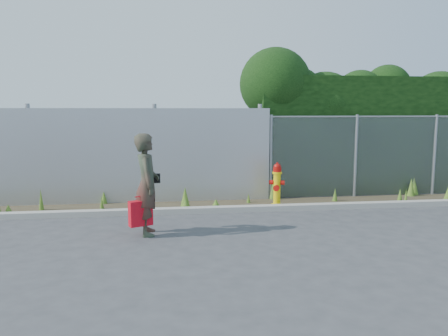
% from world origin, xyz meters
% --- Properties ---
extents(ground, '(80.00, 80.00, 0.00)m').
position_xyz_m(ground, '(0.00, 0.00, 0.00)').
color(ground, '#3E3E41').
rests_on(ground, ground).
extents(curb, '(16.00, 0.22, 0.12)m').
position_xyz_m(curb, '(0.00, 1.80, 0.06)').
color(curb, '#A19C92').
rests_on(curb, ground).
extents(weed_strip, '(16.00, 1.34, 0.54)m').
position_xyz_m(weed_strip, '(0.36, 2.45, 0.11)').
color(weed_strip, '#413725').
rests_on(weed_strip, ground).
extents(corrugated_fence, '(8.50, 0.21, 2.30)m').
position_xyz_m(corrugated_fence, '(-3.25, 3.01, 1.10)').
color(corrugated_fence, '#A5A7AC').
rests_on(corrugated_fence, ground).
extents(chainlink_fence, '(6.50, 0.07, 2.05)m').
position_xyz_m(chainlink_fence, '(4.25, 3.00, 1.03)').
color(chainlink_fence, gray).
rests_on(chainlink_fence, ground).
extents(hedge, '(7.75, 2.10, 3.75)m').
position_xyz_m(hedge, '(4.35, 4.04, 1.98)').
color(hedge, black).
rests_on(hedge, ground).
extents(fire_hydrant, '(0.33, 0.30, 1.00)m').
position_xyz_m(fire_hydrant, '(1.01, 2.20, 0.48)').
color(fire_hydrant, yellow).
rests_on(fire_hydrant, ground).
extents(woman, '(0.46, 0.67, 1.76)m').
position_xyz_m(woman, '(-1.78, 0.31, 0.88)').
color(woman, '#0D5639').
rests_on(woman, ground).
extents(red_tote_bag, '(0.39, 0.14, 0.51)m').
position_xyz_m(red_tote_bag, '(-1.89, 0.17, 0.41)').
color(red_tote_bag, red).
extents(black_shoulder_bag, '(0.22, 0.09, 0.16)m').
position_xyz_m(black_shoulder_bag, '(-1.67, 0.57, 0.95)').
color(black_shoulder_bag, black).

